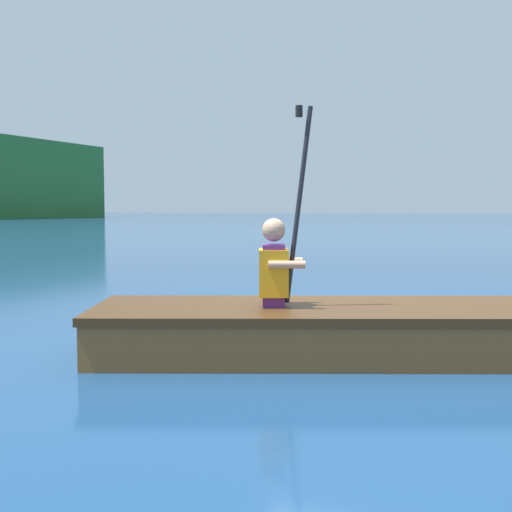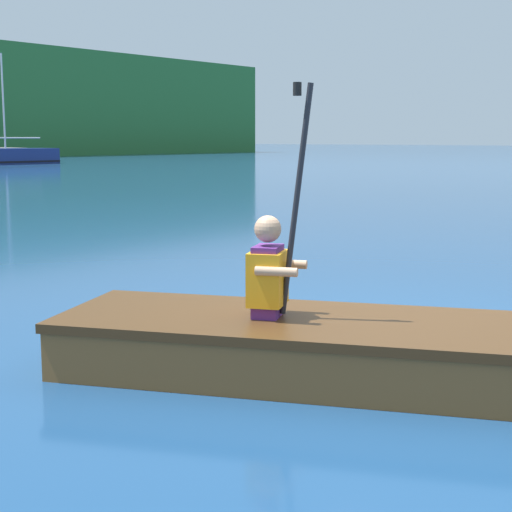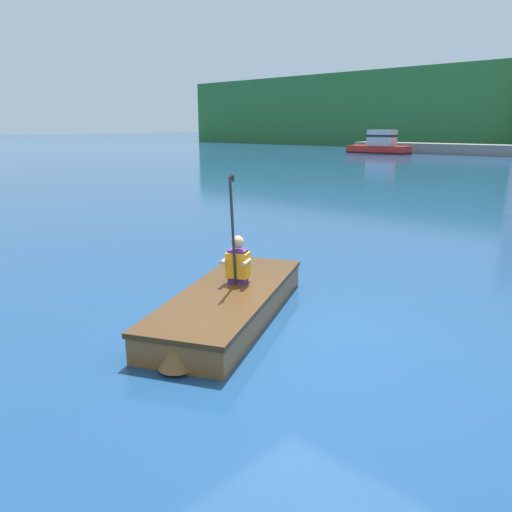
# 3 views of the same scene
# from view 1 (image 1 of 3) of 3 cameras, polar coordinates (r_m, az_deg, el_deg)

# --- Properties ---
(ground_plane) EXTENTS (300.00, 300.00, 0.00)m
(ground_plane) POSITION_cam_1_polar(r_m,az_deg,el_deg) (5.96, 8.49, -6.22)
(ground_plane) COLOR navy
(rowboat_foreground) EXTENTS (2.39, 3.44, 0.37)m
(rowboat_foreground) POSITION_cam_1_polar(r_m,az_deg,el_deg) (4.76, 6.02, -6.28)
(rowboat_foreground) COLOR brown
(rowboat_foreground) RESTS_ON ground
(person_paddler) EXTENTS (0.43, 0.43, 1.45)m
(person_paddler) POSITION_cam_1_polar(r_m,az_deg,el_deg) (4.67, 1.71, -0.83)
(person_paddler) COLOR #592672
(person_paddler) RESTS_ON rowboat_foreground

